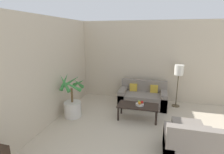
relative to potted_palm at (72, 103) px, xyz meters
name	(u,v)px	position (x,y,z in m)	size (l,w,h in m)	color
wall_back	(182,63)	(2.99, 1.90, 0.94)	(8.34, 0.06, 2.70)	beige
wall_left	(14,84)	(-0.41, -1.50, 0.94)	(0.06, 8.32, 2.70)	beige
potted_palm	(72,103)	(0.00, 0.00, 0.00)	(0.74, 0.75, 1.24)	beige
sofa_loveseat	(143,97)	(1.84, 1.29, -0.14)	(1.49, 0.83, 0.77)	gray
floor_lamp	(179,73)	(2.88, 1.48, 0.70)	(0.27, 0.27, 1.35)	brown
coffee_table	(138,107)	(1.78, 0.31, -0.06)	(1.08, 0.52, 0.40)	black
fruit_bowl	(140,104)	(1.83, 0.30, 0.02)	(0.22, 0.22, 0.05)	beige
apple_red	(142,102)	(1.89, 0.32, 0.09)	(0.08, 0.08, 0.08)	red
apple_green	(139,101)	(1.80, 0.36, 0.08)	(0.07, 0.07, 0.07)	olive
orange_fruit	(139,103)	(1.83, 0.25, 0.09)	(0.08, 0.08, 0.08)	orange
armchair	(189,147)	(2.88, -1.06, -0.14)	(0.90, 0.82, 0.82)	gray
ottoman	(187,129)	(2.95, -0.26, -0.23)	(0.64, 0.45, 0.36)	gray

